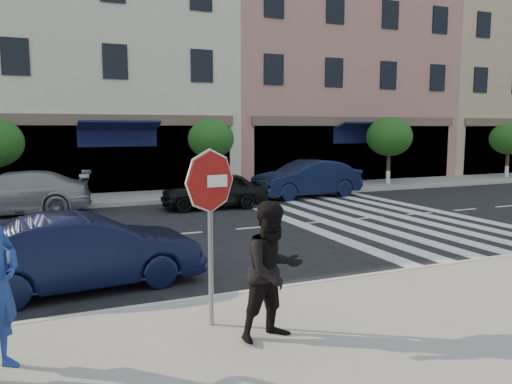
% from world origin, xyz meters
% --- Properties ---
extents(ground, '(120.00, 120.00, 0.00)m').
position_xyz_m(ground, '(0.00, 0.00, 0.00)').
color(ground, black).
rests_on(ground, ground).
extents(sidewalk_near, '(60.00, 4.50, 0.15)m').
position_xyz_m(sidewalk_near, '(0.00, -3.75, 0.07)').
color(sidewalk_near, gray).
rests_on(sidewalk_near, ground).
extents(sidewalk_far, '(60.00, 3.00, 0.15)m').
position_xyz_m(sidewalk_far, '(0.00, 11.00, 0.07)').
color(sidewalk_far, gray).
rests_on(sidewalk_far, ground).
extents(building_centre, '(11.00, 9.00, 11.00)m').
position_xyz_m(building_centre, '(-0.50, 17.00, 5.50)').
color(building_centre, beige).
rests_on(building_centre, ground).
extents(building_east_mid, '(13.00, 9.00, 13.00)m').
position_xyz_m(building_east_mid, '(11.50, 17.00, 6.50)').
color(building_east_mid, '#AE7467').
rests_on(building_east_mid, ground).
extents(building_east_far, '(12.00, 9.00, 12.00)m').
position_xyz_m(building_east_far, '(24.00, 17.00, 6.00)').
color(building_east_far, tan).
rests_on(building_east_far, ground).
extents(street_tree_c, '(1.90, 1.90, 3.04)m').
position_xyz_m(street_tree_c, '(3.00, 10.80, 2.36)').
color(street_tree_c, '#473323').
rests_on(street_tree_c, sidewalk_far).
extents(street_tree_ea, '(2.20, 2.20, 3.19)m').
position_xyz_m(street_tree_ea, '(12.00, 10.80, 2.39)').
color(street_tree_ea, '#473323').
rests_on(street_tree_ea, sidewalk_far).
extents(street_tree_eb, '(2.00, 2.00, 2.94)m').
position_xyz_m(street_tree_eb, '(20.00, 10.80, 2.22)').
color(street_tree_eb, '#473323').
rests_on(street_tree_eb, sidewalk_far).
extents(stop_sign, '(0.85, 0.12, 2.41)m').
position_xyz_m(stop_sign, '(-1.39, -2.62, 1.91)').
color(stop_sign, gray).
rests_on(stop_sign, sidewalk_near).
extents(walker, '(0.97, 0.81, 1.77)m').
position_xyz_m(walker, '(-0.80, -3.33, 1.04)').
color(walker, black).
rests_on(walker, sidewalk_near).
extents(car_near_mid, '(4.16, 1.79, 1.33)m').
position_xyz_m(car_near_mid, '(-2.81, 0.19, 0.67)').
color(car_near_mid, black).
rests_on(car_near_mid, ground).
extents(car_far_left, '(5.08, 2.55, 1.42)m').
position_xyz_m(car_far_left, '(-4.36, 9.10, 0.71)').
color(car_far_left, gray).
rests_on(car_far_left, ground).
extents(car_far_mid, '(3.82, 1.73, 1.27)m').
position_xyz_m(car_far_mid, '(2.10, 7.79, 0.64)').
color(car_far_mid, black).
rests_on(car_far_mid, ground).
extents(car_far_right, '(4.72, 2.01, 1.51)m').
position_xyz_m(car_far_right, '(6.50, 9.00, 0.76)').
color(car_far_right, black).
rests_on(car_far_right, ground).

